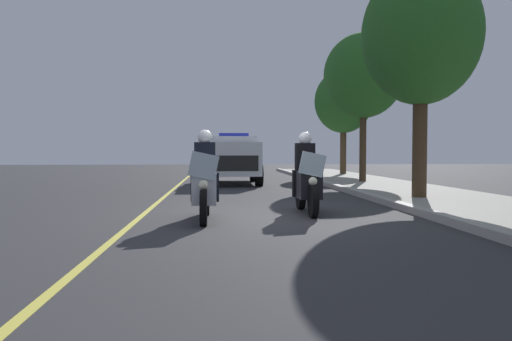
{
  "coord_description": "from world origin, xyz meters",
  "views": [
    {
      "loc": [
        9.84,
        -0.8,
        1.3
      ],
      "look_at": [
        -0.57,
        0.0,
        0.9
      ],
      "focal_mm": 34.7,
      "sensor_mm": 36.0,
      "label": 1
    }
  ],
  "objects_px": {
    "tree_mid_block": "(421,36)",
    "tree_behind_suv": "(343,102)",
    "police_motorcycle_lead_right": "(306,180)",
    "tree_far_back": "(363,76)",
    "police_suv": "(234,157)",
    "police_motorcycle_lead_left": "(205,183)"
  },
  "relations": [
    {
      "from": "tree_behind_suv",
      "to": "police_suv",
      "type": "bearing_deg",
      "value": -44.93
    },
    {
      "from": "tree_behind_suv",
      "to": "police_motorcycle_lead_left",
      "type": "bearing_deg",
      "value": -22.55
    },
    {
      "from": "tree_far_back",
      "to": "tree_behind_suv",
      "type": "xyz_separation_m",
      "value": [
        -6.73,
        0.92,
        -0.34
      ]
    },
    {
      "from": "police_suv",
      "to": "tree_far_back",
      "type": "xyz_separation_m",
      "value": [
        0.63,
        5.15,
        3.25
      ]
    },
    {
      "from": "police_motorcycle_lead_right",
      "to": "tree_mid_block",
      "type": "distance_m",
      "value": 5.57
    },
    {
      "from": "tree_mid_block",
      "to": "tree_far_back",
      "type": "relative_size",
      "value": 1.03
    },
    {
      "from": "police_motorcycle_lead_left",
      "to": "tree_far_back",
      "type": "xyz_separation_m",
      "value": [
        -10.05,
        6.04,
        3.62
      ]
    },
    {
      "from": "police_motorcycle_lead_right",
      "to": "tree_far_back",
      "type": "xyz_separation_m",
      "value": [
        -9.18,
        3.94,
        3.62
      ]
    },
    {
      "from": "police_suv",
      "to": "tree_mid_block",
      "type": "xyz_separation_m",
      "value": [
        7.38,
        4.68,
        3.26
      ]
    },
    {
      "from": "police_suv",
      "to": "tree_mid_block",
      "type": "relative_size",
      "value": 0.81
    },
    {
      "from": "police_motorcycle_lead_left",
      "to": "police_suv",
      "type": "xyz_separation_m",
      "value": [
        -10.69,
        0.89,
        0.37
      ]
    },
    {
      "from": "tree_mid_block",
      "to": "tree_behind_suv",
      "type": "relative_size",
      "value": 1.09
    },
    {
      "from": "tree_mid_block",
      "to": "tree_far_back",
      "type": "bearing_deg",
      "value": 175.95
    },
    {
      "from": "police_motorcycle_lead_left",
      "to": "police_motorcycle_lead_right",
      "type": "relative_size",
      "value": 1.0
    },
    {
      "from": "police_motorcycle_lead_left",
      "to": "police_suv",
      "type": "bearing_deg",
      "value": 175.23
    },
    {
      "from": "police_motorcycle_lead_right",
      "to": "tree_far_back",
      "type": "distance_m",
      "value": 10.63
    },
    {
      "from": "police_motorcycle_lead_left",
      "to": "police_suv",
      "type": "height_order",
      "value": "police_suv"
    },
    {
      "from": "police_motorcycle_lead_right",
      "to": "police_suv",
      "type": "bearing_deg",
      "value": -172.94
    },
    {
      "from": "police_motorcycle_lead_left",
      "to": "tree_far_back",
      "type": "height_order",
      "value": "tree_far_back"
    },
    {
      "from": "tree_far_back",
      "to": "police_motorcycle_lead_left",
      "type": "bearing_deg",
      "value": -31.01
    },
    {
      "from": "tree_far_back",
      "to": "tree_mid_block",
      "type": "bearing_deg",
      "value": -4.05
    },
    {
      "from": "police_suv",
      "to": "tree_behind_suv",
      "type": "bearing_deg",
      "value": 135.07
    }
  ]
}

